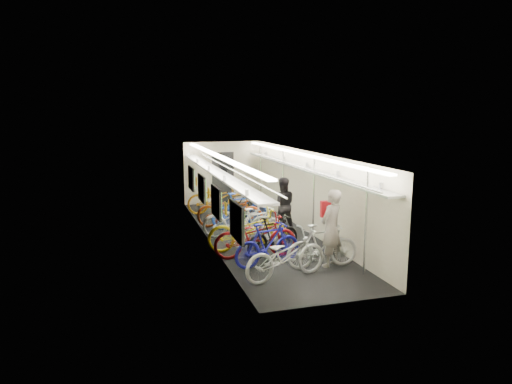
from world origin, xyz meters
TOP-DOWN VIEW (x-y plane):
  - train_car_shell at (-0.36, 0.71)m, footprint 10.00×10.00m
  - bicycle_0 at (-0.47, -3.52)m, footprint 2.12×1.20m
  - bicycle_1 at (-0.58, -2.61)m, footprint 1.78×0.85m
  - bicycle_2 at (-0.69, -1.96)m, footprint 2.10×0.83m
  - bicycle_3 at (-0.22, -1.96)m, footprint 1.76×1.16m
  - bicycle_4 at (-0.70, -1.34)m, footprint 2.13×0.81m
  - bicycle_5 at (-0.35, -0.96)m, footprint 1.81×1.11m
  - bicycle_6 at (-0.68, -0.26)m, footprint 2.18×1.43m
  - bicycle_7 at (-0.32, 0.96)m, footprint 1.93×0.82m
  - bicycle_8 at (-0.62, 1.08)m, footprint 2.17×1.41m
  - bicycle_9 at (-0.16, 2.15)m, footprint 1.65×0.62m
  - bicycle_10 at (-0.58, 3.08)m, footprint 2.22×1.06m
  - bicycle_11 at (0.57, -3.09)m, footprint 1.74×0.53m
  - passenger_near at (0.81, -3.03)m, footprint 0.78×0.71m
  - passenger_mid at (0.74, 0.12)m, footprint 0.90×0.75m
  - backpack at (0.82, -2.70)m, footprint 0.28×0.18m

SIDE VIEW (x-z plane):
  - bicycle_9 at x=-0.16m, z-range 0.00..0.97m
  - bicycle_3 at x=-0.22m, z-range 0.00..1.03m
  - bicycle_1 at x=-0.58m, z-range 0.00..1.03m
  - bicycle_11 at x=0.57m, z-range 0.00..1.04m
  - bicycle_0 at x=-0.47m, z-range 0.00..1.05m
  - bicycle_5 at x=-0.35m, z-range 0.00..1.05m
  - bicycle_8 at x=-0.62m, z-range 0.00..1.08m
  - bicycle_6 at x=-0.68m, z-range 0.00..1.08m
  - bicycle_2 at x=-0.69m, z-range 0.00..1.08m
  - bicycle_4 at x=-0.70m, z-range 0.00..1.11m
  - bicycle_10 at x=-0.58m, z-range 0.00..1.12m
  - bicycle_7 at x=-0.32m, z-range 0.00..1.12m
  - passenger_mid at x=0.74m, z-range 0.00..1.65m
  - passenger_near at x=0.81m, z-range 0.00..1.80m
  - backpack at x=0.82m, z-range 1.09..1.47m
  - train_car_shell at x=-0.36m, z-range -3.34..6.66m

